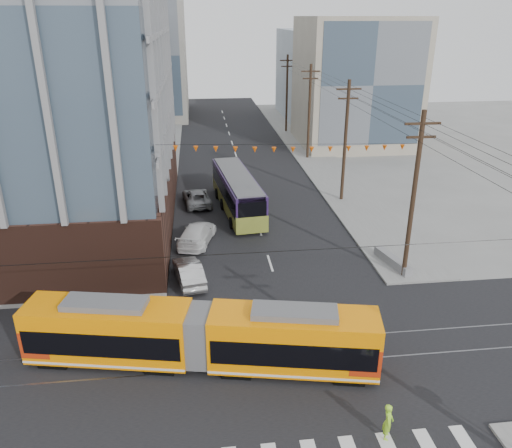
{
  "coord_description": "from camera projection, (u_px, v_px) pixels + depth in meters",
  "views": [
    {
      "loc": [
        -4.67,
        -16.85,
        16.04
      ],
      "look_at": [
        -1.43,
        10.37,
        4.56
      ],
      "focal_mm": 35.0,
      "sensor_mm": 36.0,
      "label": 1
    }
  ],
  "objects": [
    {
      "name": "bg_bldg_nw_far",
      "position": [
        137.0,
        55.0,
        82.7
      ],
      "size": [
        16.0,
        18.0,
        20.0
      ],
      "primitive_type": "cube",
      "color": "gray",
      "rests_on": "ground"
    },
    {
      "name": "parked_car_grey",
      "position": [
        197.0,
        197.0,
        45.59
      ],
      "size": [
        2.86,
        5.2,
        1.38
      ],
      "primitive_type": "imported",
      "rotation": [
        0.0,
        0.0,
        3.26
      ],
      "color": "slate",
      "rests_on": "ground"
    },
    {
      "name": "bg_bldg_nw_near",
      "position": [
        99.0,
        75.0,
        64.44
      ],
      "size": [
        18.0,
        16.0,
        18.0
      ],
      "primitive_type": "cube",
      "color": "#8C99A5",
      "rests_on": "ground"
    },
    {
      "name": "pedestrian",
      "position": [
        388.0,
        422.0,
        20.21
      ],
      "size": [
        0.62,
        0.72,
        1.67
      ],
      "primitive_type": "imported",
      "rotation": [
        0.0,
        0.0,
        1.14
      ],
      "color": "#9EE52B",
      "rests_on": "ground"
    },
    {
      "name": "bg_bldg_ne_far",
      "position": [
        330.0,
        74.0,
        83.68
      ],
      "size": [
        16.0,
        16.0,
        14.0
      ],
      "primitive_type": "cube",
      "color": "#8C99A5",
      "rests_on": "ground"
    },
    {
      "name": "utility_pole_far",
      "position": [
        287.0,
        94.0,
        72.23
      ],
      "size": [
        0.3,
        0.3,
        11.0
      ],
      "primitive_type": "cylinder",
      "color": "black",
      "rests_on": "ground"
    },
    {
      "name": "streetcar",
      "position": [
        200.0,
        336.0,
        24.2
      ],
      "size": [
        17.26,
        5.8,
        3.3
      ],
      "primitive_type": null,
      "rotation": [
        0.0,
        0.0,
        -0.2
      ],
      "color": "#FD8500",
      "rests_on": "ground"
    },
    {
      "name": "parked_car_white",
      "position": [
        197.0,
        234.0,
        37.78
      ],
      "size": [
        3.42,
        5.62,
        1.52
      ],
      "primitive_type": "imported",
      "rotation": [
        0.0,
        0.0,
        2.88
      ],
      "color": "white",
      "rests_on": "ground"
    },
    {
      "name": "ground",
      "position": [
        316.0,
        407.0,
        22.14
      ],
      "size": [
        160.0,
        160.0,
        0.0
      ],
      "primitive_type": "plane",
      "color": "slate"
    },
    {
      "name": "city_bus",
      "position": [
        237.0,
        192.0,
        43.82
      ],
      "size": [
        3.9,
        12.19,
        3.39
      ],
      "primitive_type": null,
      "rotation": [
        0.0,
        0.0,
        0.11
      ],
      "color": "#2E1A4C",
      "rests_on": "ground"
    },
    {
      "name": "bg_bldg_ne_near",
      "position": [
        355.0,
        83.0,
        64.76
      ],
      "size": [
        14.0,
        14.0,
        16.0
      ],
      "primitive_type": "cube",
      "color": "gray",
      "rests_on": "ground"
    },
    {
      "name": "parked_car_silver",
      "position": [
        189.0,
        272.0,
        32.26
      ],
      "size": [
        2.33,
        4.58,
        1.44
      ],
      "primitive_type": "imported",
      "rotation": [
        0.0,
        0.0,
        3.33
      ],
      "color": "#BDBDBD",
      "rests_on": "ground"
    },
    {
      "name": "jersey_barrier",
      "position": [
        392.0,
        262.0,
        34.36
      ],
      "size": [
        1.67,
        3.87,
        0.75
      ],
      "primitive_type": "cube",
      "rotation": [
        0.0,
        0.0,
        0.22
      ],
      "color": "gray",
      "rests_on": "ground"
    }
  ]
}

